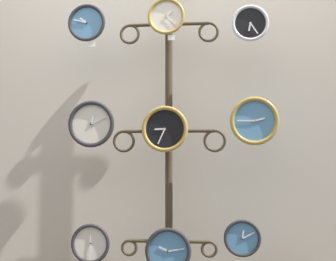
# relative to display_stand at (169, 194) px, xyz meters

# --- Properties ---
(shop_wall) EXTENTS (4.40, 0.04, 2.80)m
(shop_wall) POSITION_rel_display_stand_xyz_m (0.00, 0.16, 0.54)
(shop_wall) COLOR #BCB2A3
(shop_wall) RESTS_ON ground_plane
(display_stand) EXTENTS (0.64, 0.33, 2.14)m
(display_stand) POSITION_rel_display_stand_xyz_m (0.00, 0.00, 0.00)
(display_stand) COLOR #382D1E
(display_stand) RESTS_ON ground_plane
(clock_top_left) EXTENTS (0.21, 0.04, 0.21)m
(clock_top_left) POSITION_rel_display_stand_xyz_m (-0.45, -0.10, 0.96)
(clock_top_left) COLOR #4C84B2
(clock_top_center) EXTENTS (0.21, 0.04, 0.21)m
(clock_top_center) POSITION_rel_display_stand_xyz_m (-0.01, -0.08, 0.99)
(clock_top_center) COLOR silver
(clock_top_right) EXTENTS (0.20, 0.04, 0.20)m
(clock_top_right) POSITION_rel_display_stand_xyz_m (0.45, -0.11, 0.93)
(clock_top_right) COLOR black
(clock_middle_left) EXTENTS (0.26, 0.04, 0.26)m
(clock_middle_left) POSITION_rel_display_stand_xyz_m (-0.42, -0.09, 0.39)
(clock_middle_left) COLOR silver
(clock_middle_center) EXTENTS (0.25, 0.04, 0.25)m
(clock_middle_center) POSITION_rel_display_stand_xyz_m (-0.01, -0.10, 0.36)
(clock_middle_center) COLOR black
(clock_middle_right) EXTENTS (0.26, 0.04, 0.26)m
(clock_middle_right) POSITION_rel_display_stand_xyz_m (0.47, -0.09, 0.40)
(clock_middle_right) COLOR #4C84B2
(clock_bottom_left) EXTENTS (0.22, 0.04, 0.22)m
(clock_bottom_left) POSITION_rel_display_stand_xyz_m (-0.42, -0.10, -0.26)
(clock_bottom_left) COLOR silver
(clock_bottom_center) EXTENTS (0.25, 0.04, 0.25)m
(clock_bottom_center) POSITION_rel_display_stand_xyz_m (0.01, -0.10, -0.30)
(clock_bottom_center) COLOR #4C84B2
(clock_bottom_right) EXTENTS (0.20, 0.04, 0.20)m
(clock_bottom_right) POSITION_rel_display_stand_xyz_m (0.40, -0.10, -0.22)
(clock_bottom_right) COLOR #4C84B2
(price_tag_upper) EXTENTS (0.04, 0.00, 0.03)m
(price_tag_upper) POSITION_rel_display_stand_xyz_m (-0.43, -0.10, 0.83)
(price_tag_upper) COLOR white
(price_tag_mid) EXTENTS (0.04, 0.00, 0.03)m
(price_tag_mid) POSITION_rel_display_stand_xyz_m (0.02, -0.08, 0.87)
(price_tag_mid) COLOR white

